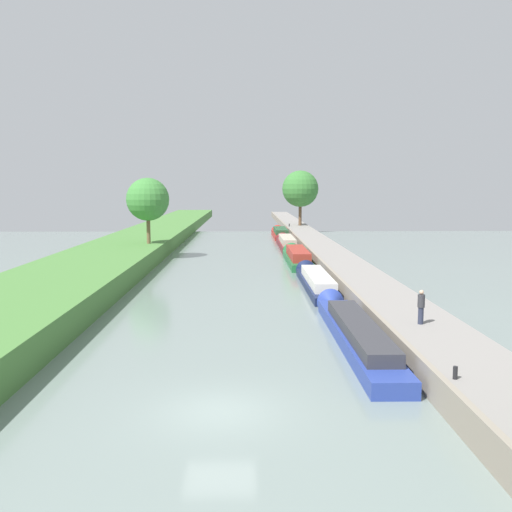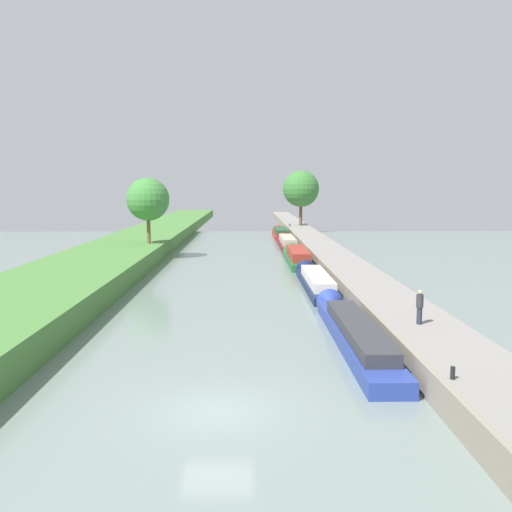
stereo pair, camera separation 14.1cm
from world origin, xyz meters
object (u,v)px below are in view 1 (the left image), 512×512
at_px(narrowboat_maroon, 286,242).
at_px(person_walking, 421,306).
at_px(narrowboat_navy, 315,280).
at_px(mooring_bollard_far, 289,225).
at_px(narrowboat_blue, 354,331).
at_px(mooring_bollard_near, 455,373).
at_px(narrowboat_green, 297,256).
at_px(narrowboat_red, 280,233).

distance_m(narrowboat_maroon, person_walking, 46.46).
relative_size(narrowboat_maroon, person_walking, 9.03).
height_order(narrowboat_navy, mooring_bollard_far, mooring_bollard_far).
bearing_deg(narrowboat_blue, mooring_bollard_far, 88.49).
relative_size(narrowboat_blue, mooring_bollard_far, 36.32).
distance_m(narrowboat_navy, mooring_bollard_far, 50.87).
height_order(narrowboat_maroon, mooring_bollard_near, mooring_bollard_near).
bearing_deg(narrowboat_navy, narrowboat_maroon, 90.36).
bearing_deg(mooring_bollard_far, mooring_bollard_near, -90.00).
relative_size(person_walking, mooring_bollard_far, 3.69).
xyz_separation_m(narrowboat_blue, mooring_bollard_far, (1.75, 66.55, 0.85)).
bearing_deg(narrowboat_maroon, narrowboat_blue, -89.71).
height_order(narrowboat_blue, narrowboat_navy, narrowboat_blue).
xyz_separation_m(narrowboat_navy, narrowboat_green, (-0.19, 14.34, 0.11)).
xyz_separation_m(narrowboat_blue, narrowboat_maroon, (-0.22, 45.09, 0.06)).
bearing_deg(narrowboat_green, narrowboat_red, 89.87).
height_order(narrowboat_maroon, narrowboat_red, narrowboat_red).
distance_m(narrowboat_blue, narrowboat_red, 60.12).
bearing_deg(mooring_bollard_near, narrowboat_maroon, 92.09).
relative_size(narrowboat_green, narrowboat_red, 1.00).
height_order(narrowboat_navy, narrowboat_red, narrowboat_red).
relative_size(narrowboat_red, mooring_bollard_near, 31.06).
xyz_separation_m(narrowboat_red, mooring_bollard_near, (1.91, -69.30, 0.80)).
relative_size(narrowboat_green, person_walking, 8.46).
distance_m(narrowboat_red, person_walking, 61.46).
bearing_deg(mooring_bollard_near, narrowboat_green, 92.89).
xyz_separation_m(narrowboat_blue, narrowboat_green, (-0.23, 30.06, 0.08)).
relative_size(narrowboat_navy, narrowboat_maroon, 0.98).
relative_size(narrowboat_green, mooring_bollard_far, 31.20).
xyz_separation_m(narrowboat_navy, narrowboat_red, (-0.12, 44.41, 0.07)).
height_order(narrowboat_maroon, person_walking, person_walking).
height_order(narrowboat_blue, mooring_bollard_far, mooring_bollard_far).
bearing_deg(person_walking, mooring_bollard_near, -98.69).
relative_size(narrowboat_red, person_walking, 8.42).
xyz_separation_m(narrowboat_maroon, mooring_bollard_near, (1.98, -54.27, 0.79)).
bearing_deg(person_walking, narrowboat_maroon, 93.94).
relative_size(narrowboat_blue, mooring_bollard_near, 36.32).
xyz_separation_m(narrowboat_red, person_walking, (3.13, -61.36, 1.45)).
height_order(narrowboat_blue, person_walking, person_walking).
xyz_separation_m(narrowboat_blue, narrowboat_navy, (-0.04, 15.71, -0.03)).
bearing_deg(mooring_bollard_far, narrowboat_navy, -92.02).
distance_m(narrowboat_navy, narrowboat_red, 44.41).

